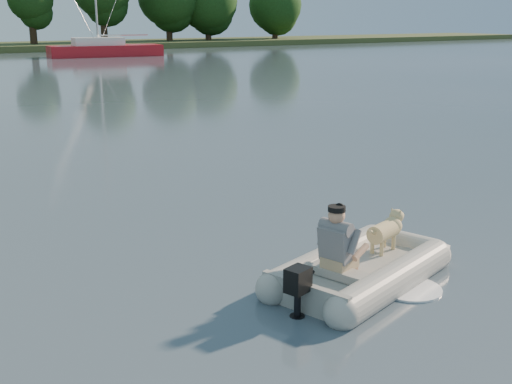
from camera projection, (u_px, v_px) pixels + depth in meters
water at (322, 287)px, 8.05m from camera, size 160.00×160.00×0.00m
dinghy at (365, 242)px, 8.19m from camera, size 5.00×4.36×1.20m
man at (336, 241)px, 7.73m from camera, size 0.75×0.70×0.93m
dog at (384, 234)px, 8.64m from camera, size 0.85×0.51×0.53m
outboard_motor at (298, 295)px, 7.20m from camera, size 0.41×0.34×0.68m
sailboat at (104, 50)px, 53.31m from camera, size 9.44×3.73×12.64m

